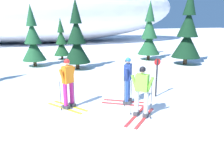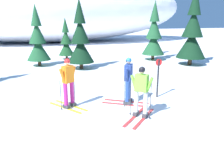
{
  "view_description": "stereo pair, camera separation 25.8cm",
  "coord_description": "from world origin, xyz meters",
  "px_view_note": "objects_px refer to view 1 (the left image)",
  "views": [
    {
      "loc": [
        -2.51,
        -7.25,
        3.19
      ],
      "look_at": [
        -0.02,
        0.18,
        0.95
      ],
      "focal_mm": 36.84,
      "sensor_mm": 36.0,
      "label": 1
    },
    {
      "loc": [
        -2.26,
        -7.33,
        3.19
      ],
      "look_at": [
        -0.02,
        0.18,
        0.95
      ],
      "focal_mm": 36.84,
      "sensor_mm": 36.0,
      "label": 2
    }
  ],
  "objects_px": {
    "pine_tree_center": "(77,40)",
    "trail_marker_post": "(157,76)",
    "pine_tree_center_left": "(61,42)",
    "pine_tree_center_right": "(149,36)",
    "pine_tree_right": "(148,38)",
    "pine_tree_left": "(33,41)",
    "skier_lime_jacket": "(142,91)",
    "skier_orange_jacket": "(68,83)",
    "pine_tree_far_right": "(187,34)",
    "skier_navy_jacket": "(128,80)"
  },
  "relations": [
    {
      "from": "pine_tree_center_right",
      "to": "pine_tree_far_right",
      "type": "distance_m",
      "value": 3.07
    },
    {
      "from": "skier_navy_jacket",
      "to": "trail_marker_post",
      "type": "bearing_deg",
      "value": 14.79
    },
    {
      "from": "skier_navy_jacket",
      "to": "trail_marker_post",
      "type": "relative_size",
      "value": 1.12
    },
    {
      "from": "pine_tree_far_right",
      "to": "pine_tree_left",
      "type": "bearing_deg",
      "value": 164.99
    },
    {
      "from": "pine_tree_center_left",
      "to": "pine_tree_right",
      "type": "xyz_separation_m",
      "value": [
        7.75,
        0.21,
        0.14
      ]
    },
    {
      "from": "skier_orange_jacket",
      "to": "trail_marker_post",
      "type": "relative_size",
      "value": 1.14
    },
    {
      "from": "pine_tree_center_right",
      "to": "trail_marker_post",
      "type": "relative_size",
      "value": 2.79
    },
    {
      "from": "pine_tree_center",
      "to": "skier_lime_jacket",
      "type": "bearing_deg",
      "value": -85.44
    },
    {
      "from": "pine_tree_far_right",
      "to": "skier_orange_jacket",
      "type": "bearing_deg",
      "value": -147.72
    },
    {
      "from": "pine_tree_left",
      "to": "pine_tree_center_right",
      "type": "height_order",
      "value": "pine_tree_center_right"
    },
    {
      "from": "pine_tree_center",
      "to": "pine_tree_center_right",
      "type": "relative_size",
      "value": 0.98
    },
    {
      "from": "pine_tree_center_left",
      "to": "pine_tree_far_right",
      "type": "xyz_separation_m",
      "value": [
        8.13,
        -4.96,
        0.81
      ]
    },
    {
      "from": "skier_navy_jacket",
      "to": "skier_lime_jacket",
      "type": "xyz_separation_m",
      "value": [
        -0.03,
        -1.3,
        -0.06
      ]
    },
    {
      "from": "skier_orange_jacket",
      "to": "pine_tree_center",
      "type": "distance_m",
      "value": 6.91
    },
    {
      "from": "skier_navy_jacket",
      "to": "pine_tree_left",
      "type": "distance_m",
      "value": 9.39
    },
    {
      "from": "pine_tree_right",
      "to": "pine_tree_far_right",
      "type": "xyz_separation_m",
      "value": [
        0.37,
        -5.18,
        0.67
      ]
    },
    {
      "from": "pine_tree_center_left",
      "to": "pine_tree_center_right",
      "type": "height_order",
      "value": "pine_tree_center_right"
    },
    {
      "from": "pine_tree_center",
      "to": "trail_marker_post",
      "type": "bearing_deg",
      "value": -71.82
    },
    {
      "from": "pine_tree_center",
      "to": "pine_tree_center_right",
      "type": "bearing_deg",
      "value": 15.85
    },
    {
      "from": "skier_orange_jacket",
      "to": "pine_tree_center_left",
      "type": "height_order",
      "value": "pine_tree_center_left"
    },
    {
      "from": "trail_marker_post",
      "to": "pine_tree_center",
      "type": "bearing_deg",
      "value": 108.18
    },
    {
      "from": "pine_tree_right",
      "to": "pine_tree_center_left",
      "type": "bearing_deg",
      "value": -178.42
    },
    {
      "from": "trail_marker_post",
      "to": "skier_navy_jacket",
      "type": "bearing_deg",
      "value": -165.21
    },
    {
      "from": "pine_tree_left",
      "to": "skier_orange_jacket",
      "type": "bearing_deg",
      "value": -82.67
    },
    {
      "from": "pine_tree_left",
      "to": "pine_tree_center",
      "type": "relative_size",
      "value": 0.94
    },
    {
      "from": "pine_tree_left",
      "to": "trail_marker_post",
      "type": "relative_size",
      "value": 2.55
    },
    {
      "from": "pine_tree_far_right",
      "to": "pine_tree_center_right",
      "type": "bearing_deg",
      "value": 121.55
    },
    {
      "from": "skier_orange_jacket",
      "to": "pine_tree_center",
      "type": "bearing_deg",
      "value": 77.03
    },
    {
      "from": "skier_navy_jacket",
      "to": "pine_tree_far_right",
      "type": "height_order",
      "value": "pine_tree_far_right"
    },
    {
      "from": "skier_navy_jacket",
      "to": "pine_tree_far_right",
      "type": "relative_size",
      "value": 0.35
    },
    {
      "from": "pine_tree_left",
      "to": "pine_tree_center_left",
      "type": "relative_size",
      "value": 1.27
    },
    {
      "from": "trail_marker_post",
      "to": "pine_tree_left",
      "type": "bearing_deg",
      "value": 119.73
    },
    {
      "from": "skier_navy_jacket",
      "to": "pine_tree_far_right",
      "type": "bearing_deg",
      "value": 40.94
    },
    {
      "from": "pine_tree_center_left",
      "to": "pine_tree_center",
      "type": "height_order",
      "value": "pine_tree_center"
    },
    {
      "from": "pine_tree_center_left",
      "to": "pine_tree_center_right",
      "type": "bearing_deg",
      "value": -19.85
    },
    {
      "from": "pine_tree_center_right",
      "to": "pine_tree_right",
      "type": "relative_size",
      "value": 1.26
    },
    {
      "from": "skier_lime_jacket",
      "to": "pine_tree_left",
      "type": "distance_m",
      "value": 10.6
    },
    {
      "from": "skier_lime_jacket",
      "to": "pine_tree_right",
      "type": "bearing_deg",
      "value": 62.21
    },
    {
      "from": "skier_lime_jacket",
      "to": "pine_tree_center",
      "type": "relative_size",
      "value": 0.39
    },
    {
      "from": "pine_tree_right",
      "to": "trail_marker_post",
      "type": "relative_size",
      "value": 2.22
    },
    {
      "from": "pine_tree_center",
      "to": "pine_tree_far_right",
      "type": "distance_m",
      "value": 7.67
    },
    {
      "from": "skier_lime_jacket",
      "to": "pine_tree_center_right",
      "type": "xyz_separation_m",
      "value": [
        5.35,
        9.91,
        0.99
      ]
    },
    {
      "from": "skier_orange_jacket",
      "to": "pine_tree_far_right",
      "type": "bearing_deg",
      "value": 32.28
    },
    {
      "from": "pine_tree_left",
      "to": "pine_tree_center",
      "type": "distance_m",
      "value": 3.22
    },
    {
      "from": "pine_tree_left",
      "to": "pine_tree_right",
      "type": "bearing_deg",
      "value": 13.85
    },
    {
      "from": "skier_navy_jacket",
      "to": "pine_tree_center",
      "type": "xyz_separation_m",
      "value": [
        -0.68,
        6.91,
        0.89
      ]
    },
    {
      "from": "skier_orange_jacket",
      "to": "skier_navy_jacket",
      "type": "xyz_separation_m",
      "value": [
        2.22,
        -0.23,
        -0.0
      ]
    },
    {
      "from": "skier_orange_jacket",
      "to": "skier_navy_jacket",
      "type": "bearing_deg",
      "value": -5.9
    },
    {
      "from": "pine_tree_left",
      "to": "pine_tree_far_right",
      "type": "xyz_separation_m",
      "value": [
        10.24,
        -2.74,
        0.45
      ]
    },
    {
      "from": "pine_tree_center_right",
      "to": "trail_marker_post",
      "type": "height_order",
      "value": "pine_tree_center_right"
    }
  ]
}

